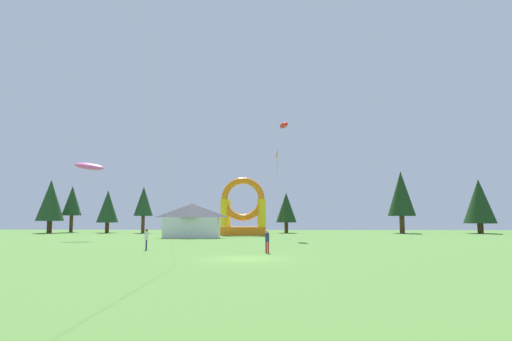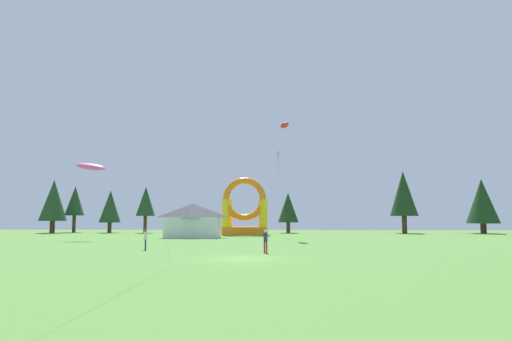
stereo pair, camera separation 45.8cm
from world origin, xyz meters
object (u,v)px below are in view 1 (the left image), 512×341
(kite_pink_parafoil, at_px, (89,166))
(person_near_camera, at_px, (267,239))
(festival_tent, at_px, (192,221))
(kite_red_parafoil, at_px, (284,125))
(inflatable_red_slide, at_px, (243,214))
(person_left_edge, at_px, (146,237))
(kite_orange_diamond, at_px, (278,156))

(kite_pink_parafoil, xyz_separation_m, person_near_camera, (20.38, -17.84, -7.25))
(festival_tent, bearing_deg, kite_red_parafoil, -14.21)
(kite_red_parafoil, distance_m, festival_tent, 16.06)
(kite_pink_parafoil, relative_size, inflatable_red_slide, 1.12)
(inflatable_red_slide, bearing_deg, person_left_edge, -100.85)
(kite_red_parafoil, height_order, person_near_camera, kite_red_parafoil)
(person_left_edge, bearing_deg, person_near_camera, 61.37)
(kite_orange_diamond, xyz_separation_m, kite_pink_parafoil, (-21.38, -8.19, -2.23))
(kite_orange_diamond, relative_size, person_near_camera, 6.77)
(kite_pink_parafoil, bearing_deg, festival_tent, 24.53)
(person_near_camera, bearing_deg, kite_red_parafoil, -78.88)
(kite_pink_parafoil, height_order, inflatable_red_slide, kite_pink_parafoil)
(person_near_camera, relative_size, person_left_edge, 1.00)
(kite_orange_diamond, bearing_deg, person_left_edge, -113.54)
(kite_orange_diamond, distance_m, person_near_camera, 27.72)
(kite_orange_diamond, distance_m, inflatable_red_slide, 10.23)
(person_near_camera, height_order, inflatable_red_slide, inflatable_red_slide)
(person_near_camera, relative_size, inflatable_red_slide, 0.20)
(kite_pink_parafoil, height_order, person_left_edge, kite_pink_parafoil)
(kite_pink_parafoil, relative_size, person_left_edge, 5.53)
(person_left_edge, bearing_deg, kite_pink_parafoil, -157.83)
(kite_orange_diamond, bearing_deg, kite_pink_parafoil, -159.03)
(kite_pink_parafoil, relative_size, person_near_camera, 5.51)
(inflatable_red_slide, height_order, festival_tent, inflatable_red_slide)
(kite_red_parafoil, height_order, festival_tent, kite_red_parafoil)
(kite_red_parafoil, xyz_separation_m, festival_tent, (-11.23, 2.84, -11.12))
(person_left_edge, bearing_deg, kite_red_parafoil, 134.19)
(kite_red_parafoil, height_order, inflatable_red_slide, kite_red_parafoil)
(kite_orange_diamond, height_order, festival_tent, kite_orange_diamond)
(kite_red_parafoil, xyz_separation_m, kite_pink_parafoil, (-22.08, -2.11, -4.98))
(kite_red_parafoil, bearing_deg, person_left_edge, -122.10)
(person_near_camera, height_order, person_left_edge, person_near_camera)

